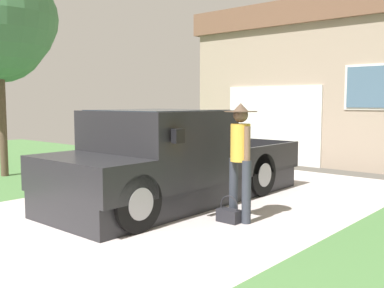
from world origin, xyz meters
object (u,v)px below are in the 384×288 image
Objects in this scene: handbag at (229,214)px; house_with_garage at (362,85)px; pickup_truck at (164,162)px; person_with_hat at (240,152)px.

handbag is 0.05× the size of house_with_garage.
person_with_hat is at bearing 177.81° from pickup_truck.
house_with_garage is (-1.54, 9.12, 2.16)m from handbag.
pickup_truck is 1.64m from person_with_hat.
person_with_hat is at bearing 67.87° from handbag.
handbag is at bearing -80.39° from house_with_garage.
pickup_truck is at bearing 18.26° from person_with_hat.
person_with_hat reaches higher than handbag.
person_with_hat is (1.61, -0.05, 0.30)m from pickup_truck.
person_with_hat is 0.21× the size of house_with_garage.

